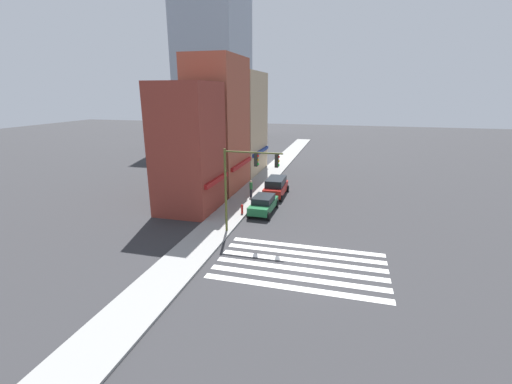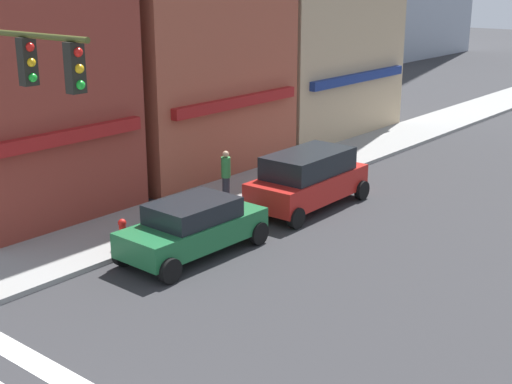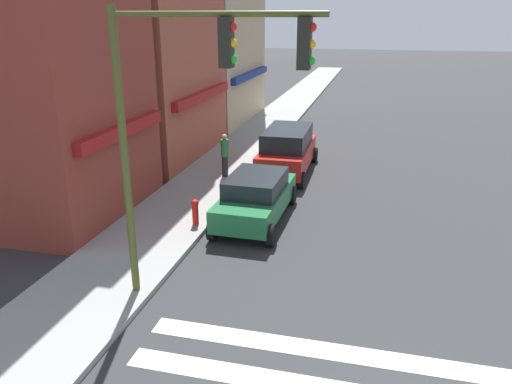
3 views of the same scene
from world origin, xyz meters
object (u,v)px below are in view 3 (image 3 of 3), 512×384
(traffic_signal, at_px, (188,101))
(suv_red, at_px, (287,149))
(fire_hydrant, at_px, (195,211))
(pedestrian_green_top, at_px, (225,155))
(sedan_green, at_px, (256,197))

(traffic_signal, height_order, suv_red, traffic_signal)
(suv_red, bearing_deg, fire_hydrant, 164.88)
(pedestrian_green_top, bearing_deg, traffic_signal, 178.78)
(suv_red, distance_m, pedestrian_green_top, 2.79)
(traffic_signal, bearing_deg, sedan_green, -1.57)
(suv_red, height_order, fire_hydrant, suv_red)
(suv_red, bearing_deg, pedestrian_green_top, 123.82)
(traffic_signal, distance_m, suv_red, 11.41)
(pedestrian_green_top, bearing_deg, suv_red, -69.80)
(sedan_green, bearing_deg, traffic_signal, 179.76)
(traffic_signal, distance_m, pedestrian_green_top, 10.14)
(suv_red, distance_m, fire_hydrant, 6.89)
(pedestrian_green_top, xyz_separation_m, fire_hydrant, (-5.07, -0.60, -0.46))
(sedan_green, xyz_separation_m, fire_hydrant, (-1.13, 1.70, -0.23))
(sedan_green, relative_size, suv_red, 0.94)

